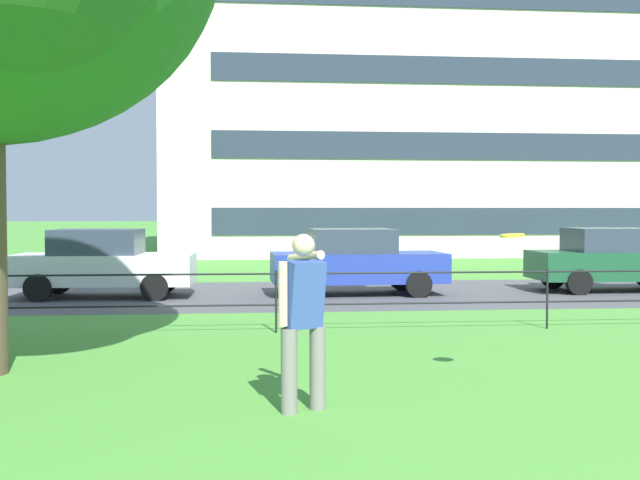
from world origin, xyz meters
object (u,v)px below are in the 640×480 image
(person_thrower, at_px, (303,316))
(car_dark_green_center, at_px, (614,259))
(car_white_far_left, at_px, (103,263))
(apartment_building_background, at_px, (452,55))
(frisbee, at_px, (512,235))
(car_blue_far_right, at_px, (356,261))

(person_thrower, height_order, car_dark_green_center, person_thrower)
(person_thrower, relative_size, car_dark_green_center, 0.43)
(car_white_far_left, distance_m, apartment_building_background, 24.57)
(frisbee, relative_size, apartment_building_background, 0.01)
(car_blue_far_right, xyz_separation_m, car_dark_green_center, (6.36, 0.18, 0.00))
(car_white_far_left, xyz_separation_m, car_dark_green_center, (12.15, 0.19, 0.00))
(person_thrower, relative_size, apartment_building_background, 0.06)
(frisbee, distance_m, car_blue_far_right, 9.73)
(person_thrower, xyz_separation_m, apartment_building_background, (9.38, 29.35, 8.49))
(car_blue_far_right, relative_size, apartment_building_background, 0.15)
(frisbee, bearing_deg, car_white_far_left, 122.35)
(apartment_building_background, bearing_deg, person_thrower, -107.72)
(apartment_building_background, bearing_deg, car_dark_green_center, -93.00)
(frisbee, height_order, car_dark_green_center, frisbee)
(person_thrower, height_order, apartment_building_background, apartment_building_background)
(person_thrower, relative_size, frisbee, 4.64)
(car_blue_far_right, distance_m, car_dark_green_center, 6.36)
(car_dark_green_center, bearing_deg, apartment_building_background, 87.00)
(car_dark_green_center, bearing_deg, person_thrower, -128.23)
(car_white_far_left, distance_m, car_blue_far_right, 5.80)
(car_blue_far_right, bearing_deg, apartment_building_background, 68.76)
(person_thrower, bearing_deg, apartment_building_background, 72.28)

